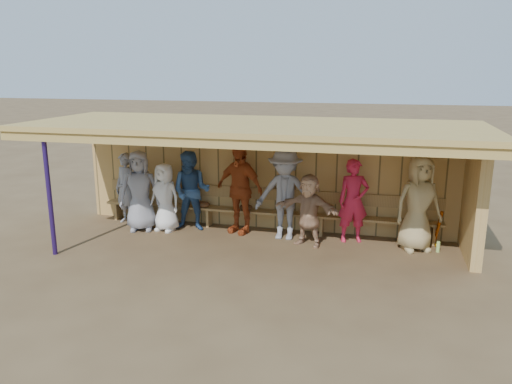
% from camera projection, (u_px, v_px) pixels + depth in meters
% --- Properties ---
extents(ground, '(90.00, 90.00, 0.00)m').
position_uv_depth(ground, '(252.00, 246.00, 10.18)').
color(ground, brown).
rests_on(ground, ground).
extents(player_a, '(0.70, 0.58, 1.66)m').
position_uv_depth(player_a, '(126.00, 188.00, 11.52)').
color(player_a, gray).
rests_on(player_a, ground).
extents(player_b, '(0.83, 0.62, 1.52)m').
position_uv_depth(player_b, '(165.00, 197.00, 10.99)').
color(player_b, white).
rests_on(player_b, ground).
extents(player_c, '(0.91, 0.74, 1.78)m').
position_uv_depth(player_c, '(191.00, 191.00, 11.02)').
color(player_c, '#315487').
rests_on(player_c, ground).
extents(player_d, '(1.24, 0.84, 1.96)m').
position_uv_depth(player_d, '(239.00, 189.00, 10.83)').
color(player_d, '#A9421B').
rests_on(player_d, ground).
extents(player_e, '(1.26, 0.73, 1.93)m').
position_uv_depth(player_e, '(285.00, 194.00, 10.42)').
color(player_e, gray).
rests_on(player_e, ground).
extents(player_f, '(1.45, 0.81, 1.49)m').
position_uv_depth(player_f, '(309.00, 210.00, 10.07)').
color(player_f, tan).
rests_on(player_f, ground).
extents(player_g, '(0.73, 0.58, 1.74)m').
position_uv_depth(player_g, '(353.00, 201.00, 10.27)').
color(player_g, '#D52243').
rests_on(player_g, ground).
extents(player_h, '(1.09, 0.92, 1.90)m').
position_uv_depth(player_h, '(418.00, 204.00, 9.75)').
color(player_h, tan).
rests_on(player_h, ground).
extents(player_extra, '(1.01, 0.81, 1.80)m').
position_uv_depth(player_extra, '(140.00, 191.00, 11.01)').
color(player_extra, gray).
rests_on(player_extra, ground).
extents(dugout_structure, '(8.80, 3.20, 2.50)m').
position_uv_depth(dugout_structure, '(278.00, 159.00, 10.33)').
color(dugout_structure, tan).
rests_on(dugout_structure, ground).
extents(bench, '(7.60, 0.34, 0.93)m').
position_uv_depth(bench, '(264.00, 207.00, 11.11)').
color(bench, '#A78047').
rests_on(bench, ground).
extents(dugout_equipment, '(5.28, 0.62, 0.80)m').
position_uv_depth(dugout_equipment, '(252.00, 209.00, 11.05)').
color(dugout_equipment, '#C65C17').
rests_on(dugout_equipment, ground).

